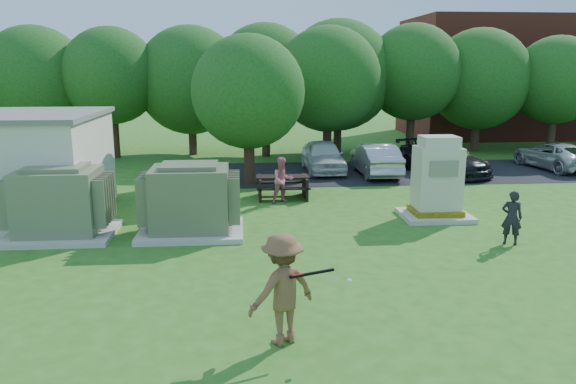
{
  "coord_description": "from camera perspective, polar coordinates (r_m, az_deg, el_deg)",
  "views": [
    {
      "loc": [
        -1.26,
        -11.48,
        4.8
      ],
      "look_at": [
        0.0,
        4.0,
        1.3
      ],
      "focal_mm": 35.0,
      "sensor_mm": 36.0,
      "label": 1
    }
  ],
  "objects": [
    {
      "name": "transformer_right",
      "position": [
        16.5,
        -9.88,
        -0.91
      ],
      "size": [
        3.0,
        2.4,
        2.07
      ],
      "color": "beige",
      "rests_on": "ground"
    },
    {
      "name": "person_at_picnic",
      "position": [
        19.93,
        -0.55,
        1.2
      ],
      "size": [
        0.96,
        0.84,
        1.65
      ],
      "primitive_type": "imported",
      "rotation": [
        0.0,
        0.0,
        0.32
      ],
      "color": "#CC6C77",
      "rests_on": "ground"
    },
    {
      "name": "car_silver_a",
      "position": [
        25.47,
        8.87,
        3.31
      ],
      "size": [
        1.58,
        4.33,
        1.42
      ],
      "primitive_type": "imported",
      "rotation": [
        0.0,
        0.0,
        3.16
      ],
      "color": "#ADADB2",
      "rests_on": "ground"
    },
    {
      "name": "tree_row",
      "position": [
        30.14,
        1.11,
        11.48
      ],
      "size": [
        41.3,
        13.3,
        7.3
      ],
      "color": "#47301E",
      "rests_on": "ground"
    },
    {
      "name": "transformer_left",
      "position": [
        17.25,
        -22.21,
        -1.09
      ],
      "size": [
        3.0,
        2.4,
        2.07
      ],
      "color": "beige",
      "rests_on": "ground"
    },
    {
      "name": "person_by_generator",
      "position": [
        16.49,
        21.78,
        -2.43
      ],
      "size": [
        0.64,
        0.54,
        1.51
      ],
      "primitive_type": "imported",
      "rotation": [
        0.0,
        0.0,
        2.76
      ],
      "color": "black",
      "rests_on": "ground"
    },
    {
      "name": "ground",
      "position": [
        12.5,
        1.5,
        -9.88
      ],
      "size": [
        120.0,
        120.0,
        0.0
      ],
      "primitive_type": "plane",
      "color": "#2D6619",
      "rests_on": "ground"
    },
    {
      "name": "generator_cabinet",
      "position": [
        18.51,
        14.88,
        0.93
      ],
      "size": [
        2.17,
        1.78,
        2.65
      ],
      "color": "beige",
      "rests_on": "ground"
    },
    {
      "name": "brick_building",
      "position": [
        43.03,
        22.35,
        10.71
      ],
      "size": [
        15.0,
        8.0,
        8.0
      ],
      "primitive_type": "cube",
      "color": "maroon",
      "rests_on": "ground"
    },
    {
      "name": "car_dark",
      "position": [
        26.4,
        15.51,
        3.31
      ],
      "size": [
        3.74,
        5.24,
        1.41
      ],
      "primitive_type": "imported",
      "rotation": [
        0.0,
        0.0,
        0.41
      ],
      "color": "black",
      "rests_on": "ground"
    },
    {
      "name": "parking_strip",
      "position": [
        26.74,
        13.44,
        2.02
      ],
      "size": [
        20.0,
        6.0,
        0.01
      ],
      "primitive_type": "cube",
      "color": "#232326",
      "rests_on": "ground"
    },
    {
      "name": "car_white",
      "position": [
        26.02,
        3.58,
        3.66
      ],
      "size": [
        1.78,
        4.27,
        1.44
      ],
      "primitive_type": "imported",
      "rotation": [
        0.0,
        0.0,
        0.02
      ],
      "color": "silver",
      "rests_on": "ground"
    },
    {
      "name": "batter",
      "position": [
        9.9,
        -0.58,
        -9.85
      ],
      "size": [
        1.5,
        1.29,
        2.01
      ],
      "primitive_type": "imported",
      "rotation": [
        0.0,
        0.0,
        3.65
      ],
      "color": "brown",
      "rests_on": "ground"
    },
    {
      "name": "picnic_table",
      "position": [
        20.74,
        -0.55,
        0.8
      ],
      "size": [
        1.95,
        1.46,
        0.83
      ],
      "color": "black",
      "rests_on": "ground"
    },
    {
      "name": "batting_equipment",
      "position": [
        9.71,
        2.81,
        -8.44
      ],
      "size": [
        1.07,
        0.36,
        0.18
      ],
      "color": "black",
      "rests_on": "ground"
    },
    {
      "name": "car_silver_b",
      "position": [
        29.59,
        25.46,
        3.35
      ],
      "size": [
        2.68,
        4.72,
        1.24
      ],
      "primitive_type": "imported",
      "rotation": [
        0.0,
        0.0,
        3.29
      ],
      "color": "silver",
      "rests_on": "ground"
    }
  ]
}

